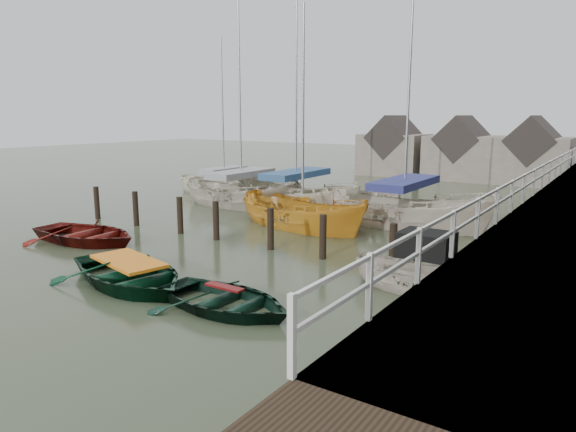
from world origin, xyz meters
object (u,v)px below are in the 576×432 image
Objects in this scene: rowboat_red at (87,242)px; sailboat_c at (302,226)px; sailboat_b at (296,208)px; sailboat_a at (242,204)px; sailboat_d at (403,223)px; rowboat_green at (130,285)px; rowboat_dkgreen at (225,310)px; sailboat_e at (225,191)px; motorboat at (422,286)px.

rowboat_red is 8.13m from sailboat_c.
sailboat_b is at bearing -20.62° from rowboat_red.
sailboat_d is (8.30, 0.19, -0.00)m from sailboat_a.
rowboat_red is 5.49m from rowboat_green.
rowboat_dkgreen is (8.23, -2.14, 0.00)m from rowboat_red.
sailboat_e reaches higher than rowboat_dkgreen.
sailboat_e is (-8.79, 13.95, 0.07)m from rowboat_green.
sailboat_d is (-3.40, 7.38, -0.06)m from motorboat.
rowboat_red is 0.44× the size of sailboat_c.
sailboat_d is (5.59, -0.56, 0.00)m from sailboat_b.
rowboat_green is (5.02, -2.23, 0.00)m from rowboat_red.
rowboat_green is at bearing 93.06° from rowboat_dkgreen.
sailboat_c is (-3.36, 8.65, 0.01)m from rowboat_dkgreen.
rowboat_green is at bearing -159.07° from sailboat_b.
sailboat_e is at bearing 81.10° from sailboat_d.
motorboat is at bearing -46.71° from rowboat_green.
sailboat_b reaches higher than rowboat_dkgreen.
sailboat_d reaches higher than sailboat_c.
sailboat_b is at bearing 51.12° from sailboat_c.
rowboat_green is 7.59m from motorboat.
sailboat_a is 1.21× the size of sailboat_c.
sailboat_e reaches higher than rowboat_green.
motorboat reaches higher than rowboat_dkgreen.
sailboat_d reaches higher than rowboat_red.
sailboat_d is at bearing -38.37° from sailboat_c.
sailboat_a is 8.31m from sailboat_d.
rowboat_dkgreen is 0.97× the size of motorboat.
sailboat_e is (-11.92, 2.70, 0.01)m from sailboat_d.
motorboat is 0.31× the size of sailboat_a.
sailboat_a is 1.23× the size of sailboat_e.
rowboat_green reaches higher than rowboat_dkgreen.
rowboat_green is at bearing -167.61° from sailboat_e.
motorboat is 13.74m from sailboat_a.
sailboat_a reaches higher than sailboat_b.
rowboat_dkgreen is 0.37× the size of sailboat_e.
sailboat_e is (-8.64, 5.22, 0.06)m from sailboat_c.
sailboat_c reaches higher than rowboat_green.
rowboat_red is 9.91m from sailboat_b.
rowboat_green is 12.21m from sailboat_a.
sailboat_b is 0.93× the size of sailboat_d.
rowboat_dkgreen is 11.16m from sailboat_d.
sailboat_a reaches higher than sailboat_c.
sailboat_d is (3.13, 11.24, 0.06)m from rowboat_green.
rowboat_red is 0.37× the size of sailboat_b.
sailboat_d is 1.28× the size of sailboat_e.
motorboat is (3.32, 3.78, 0.12)m from rowboat_dkgreen.
rowboat_red is 0.97× the size of rowboat_green.
sailboat_e is at bearing 44.88° from rowboat_green.
sailboat_d is at bearing -86.54° from sailboat_b.
motorboat is 0.38× the size of sailboat_e.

